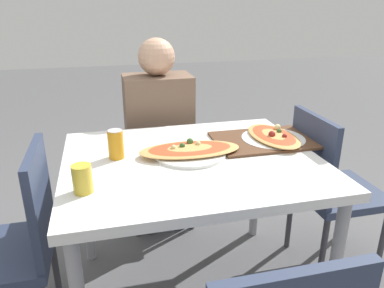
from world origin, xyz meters
TOP-DOWN VIEW (x-y plane):
  - dining_table at (0.00, 0.00)m, footprint 1.09×0.90m
  - chair_far_seated at (-0.04, 0.78)m, footprint 0.40×0.40m
  - chair_side_left at (-0.73, -0.08)m, footprint 0.40×0.40m
  - chair_side_right at (0.73, 0.06)m, footprint 0.40×0.40m
  - person_seated at (-0.04, 0.67)m, footprint 0.39×0.28m
  - pizza_main at (0.00, 0.04)m, footprint 0.45×0.32m
  - soda_can at (-0.31, 0.08)m, footprint 0.07×0.07m
  - drink_glass at (-0.44, -0.20)m, footprint 0.07×0.07m
  - serving_tray at (0.38, 0.11)m, footprint 0.46×0.33m
  - pizza_second at (0.43, 0.11)m, footprint 0.30×0.38m

SIDE VIEW (x-z plane):
  - chair_far_seated at x=-0.04m, z-range 0.06..0.91m
  - chair_side_left at x=-0.73m, z-range 0.06..0.91m
  - chair_side_right at x=0.73m, z-range 0.06..0.91m
  - dining_table at x=0.00m, z-range 0.29..1.02m
  - person_seated at x=-0.04m, z-range 0.10..1.27m
  - serving_tray at x=0.38m, z-range 0.73..0.74m
  - pizza_second at x=0.43m, z-range 0.72..0.78m
  - pizza_main at x=0.00m, z-range 0.72..0.77m
  - drink_glass at x=-0.44m, z-range 0.73..0.83m
  - soda_can at x=-0.31m, z-range 0.73..0.85m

